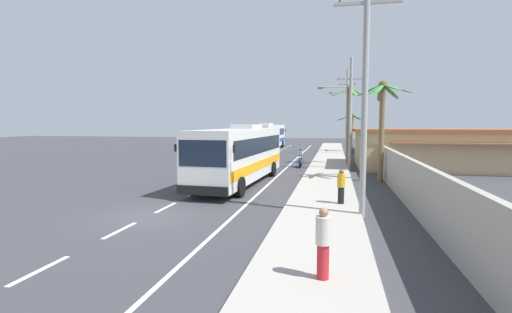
{
  "coord_description": "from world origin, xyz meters",
  "views": [
    {
      "loc": [
        7.3,
        -13.41,
        3.74
      ],
      "look_at": [
        2.58,
        8.75,
        1.7
      ],
      "focal_mm": 26.05,
      "sensor_mm": 36.0,
      "label": 1
    }
  ],
  "objects_px": {
    "pedestrian_midwalk": "(341,186)",
    "palm_second": "(352,124)",
    "palm_nearest": "(382,111)",
    "coach_bus_foreground": "(240,153)",
    "utility_pole_nearest": "(365,92)",
    "utility_pole_mid": "(349,111)",
    "utility_pole_far": "(346,110)",
    "coach_bus_far_lane": "(268,136)",
    "motorcycle_beside_bus": "(301,160)",
    "pedestrian_near_kerb": "(323,242)",
    "palm_third": "(349,113)",
    "roadside_building": "(446,148)"
  },
  "relations": [
    {
      "from": "utility_pole_far",
      "to": "palm_nearest",
      "type": "bearing_deg",
      "value": -85.56
    },
    {
      "from": "coach_bus_foreground",
      "to": "motorcycle_beside_bus",
      "type": "xyz_separation_m",
      "value": [
        2.89,
        9.3,
        -1.25
      ]
    },
    {
      "from": "motorcycle_beside_bus",
      "to": "roadside_building",
      "type": "bearing_deg",
      "value": 8.35
    },
    {
      "from": "coach_bus_foreground",
      "to": "palm_nearest",
      "type": "height_order",
      "value": "palm_nearest"
    },
    {
      "from": "pedestrian_near_kerb",
      "to": "pedestrian_midwalk",
      "type": "relative_size",
      "value": 1.08
    },
    {
      "from": "palm_second",
      "to": "roadside_building",
      "type": "xyz_separation_m",
      "value": [
        6.91,
        -15.81,
        -1.99
      ]
    },
    {
      "from": "palm_nearest",
      "to": "palm_third",
      "type": "bearing_deg",
      "value": 99.92
    },
    {
      "from": "palm_second",
      "to": "palm_third",
      "type": "height_order",
      "value": "palm_third"
    },
    {
      "from": "utility_pole_nearest",
      "to": "palm_third",
      "type": "bearing_deg",
      "value": 89.8
    },
    {
      "from": "utility_pole_mid",
      "to": "coach_bus_foreground",
      "type": "bearing_deg",
      "value": -130.07
    },
    {
      "from": "pedestrian_near_kerb",
      "to": "utility_pole_far",
      "type": "height_order",
      "value": "utility_pole_far"
    },
    {
      "from": "coach_bus_foreground",
      "to": "utility_pole_far",
      "type": "bearing_deg",
      "value": 73.24
    },
    {
      "from": "coach_bus_far_lane",
      "to": "pedestrian_near_kerb",
      "type": "distance_m",
      "value": 45.18
    },
    {
      "from": "coach_bus_foreground",
      "to": "palm_third",
      "type": "distance_m",
      "value": 14.19
    },
    {
      "from": "coach_bus_far_lane",
      "to": "motorcycle_beside_bus",
      "type": "bearing_deg",
      "value": -72.82
    },
    {
      "from": "palm_second",
      "to": "palm_third",
      "type": "xyz_separation_m",
      "value": [
        -0.9,
        -14.75,
        1.02
      ]
    },
    {
      "from": "coach_bus_far_lane",
      "to": "roadside_building",
      "type": "xyz_separation_m",
      "value": [
        18.37,
        -19.49,
        -0.29
      ]
    },
    {
      "from": "pedestrian_midwalk",
      "to": "utility_pole_mid",
      "type": "relative_size",
      "value": 0.18
    },
    {
      "from": "palm_nearest",
      "to": "coach_bus_foreground",
      "type": "bearing_deg",
      "value": -164.56
    },
    {
      "from": "utility_pole_nearest",
      "to": "utility_pole_mid",
      "type": "bearing_deg",
      "value": 90.21
    },
    {
      "from": "pedestrian_near_kerb",
      "to": "palm_third",
      "type": "distance_m",
      "value": 26.09
    },
    {
      "from": "pedestrian_midwalk",
      "to": "coach_bus_foreground",
      "type": "bearing_deg",
      "value": 77.91
    },
    {
      "from": "pedestrian_midwalk",
      "to": "utility_pole_nearest",
      "type": "distance_m",
      "value": 4.44
    },
    {
      "from": "motorcycle_beside_bus",
      "to": "coach_bus_far_lane",
      "type": "bearing_deg",
      "value": 107.18
    },
    {
      "from": "pedestrian_near_kerb",
      "to": "coach_bus_foreground",
      "type": "bearing_deg",
      "value": 60.28
    },
    {
      "from": "coach_bus_foreground",
      "to": "utility_pole_far",
      "type": "xyz_separation_m",
      "value": [
        6.98,
        23.17,
        3.39
      ]
    },
    {
      "from": "palm_nearest",
      "to": "pedestrian_midwalk",
      "type": "bearing_deg",
      "value": -108.35
    },
    {
      "from": "palm_third",
      "to": "pedestrian_near_kerb",
      "type": "bearing_deg",
      "value": -93.08
    },
    {
      "from": "palm_nearest",
      "to": "utility_pole_mid",
      "type": "bearing_deg",
      "value": 107.78
    },
    {
      "from": "motorcycle_beside_bus",
      "to": "pedestrian_near_kerb",
      "type": "distance_m",
      "value": 23.16
    },
    {
      "from": "pedestrian_near_kerb",
      "to": "utility_pole_far",
      "type": "xyz_separation_m",
      "value": [
        1.47,
        36.88,
        4.28
      ]
    },
    {
      "from": "coach_bus_foreground",
      "to": "coach_bus_far_lane",
      "type": "distance_m",
      "value": 30.74
    },
    {
      "from": "palm_second",
      "to": "utility_pole_nearest",
      "type": "bearing_deg",
      "value": -91.64
    },
    {
      "from": "coach_bus_far_lane",
      "to": "utility_pole_mid",
      "type": "relative_size",
      "value": 1.37
    },
    {
      "from": "palm_nearest",
      "to": "palm_second",
      "type": "xyz_separation_m",
      "value": [
        -0.8,
        24.46,
        -0.84
      ]
    },
    {
      "from": "coach_bus_far_lane",
      "to": "utility_pole_nearest",
      "type": "xyz_separation_m",
      "value": [
        10.49,
        -37.59,
        3.01
      ]
    },
    {
      "from": "utility_pole_nearest",
      "to": "palm_second",
      "type": "relative_size",
      "value": 1.89
    },
    {
      "from": "coach_bus_far_lane",
      "to": "palm_nearest",
      "type": "distance_m",
      "value": 30.8
    },
    {
      "from": "coach_bus_foreground",
      "to": "roadside_building",
      "type": "height_order",
      "value": "coach_bus_foreground"
    },
    {
      "from": "utility_pole_mid",
      "to": "utility_pole_nearest",
      "type": "bearing_deg",
      "value": -89.79
    },
    {
      "from": "coach_bus_far_lane",
      "to": "roadside_building",
      "type": "height_order",
      "value": "coach_bus_far_lane"
    },
    {
      "from": "utility_pole_mid",
      "to": "utility_pole_far",
      "type": "xyz_separation_m",
      "value": [
        0.21,
        15.12,
        0.6
      ]
    },
    {
      "from": "pedestrian_midwalk",
      "to": "palm_second",
      "type": "height_order",
      "value": "palm_second"
    },
    {
      "from": "motorcycle_beside_bus",
      "to": "utility_pole_mid",
      "type": "xyz_separation_m",
      "value": [
        3.88,
        -1.25,
        4.04
      ]
    },
    {
      "from": "palm_third",
      "to": "coach_bus_foreground",
      "type": "bearing_deg",
      "value": -119.69
    },
    {
      "from": "coach_bus_far_lane",
      "to": "roadside_building",
      "type": "distance_m",
      "value": 26.78
    },
    {
      "from": "utility_pole_mid",
      "to": "roadside_building",
      "type": "distance_m",
      "value": 9.0
    },
    {
      "from": "motorcycle_beside_bus",
      "to": "palm_nearest",
      "type": "height_order",
      "value": "palm_nearest"
    },
    {
      "from": "motorcycle_beside_bus",
      "to": "palm_second",
      "type": "xyz_separation_m",
      "value": [
        4.9,
        17.54,
        2.99
      ]
    },
    {
      "from": "utility_pole_nearest",
      "to": "roadside_building",
      "type": "bearing_deg",
      "value": 66.49
    }
  ]
}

